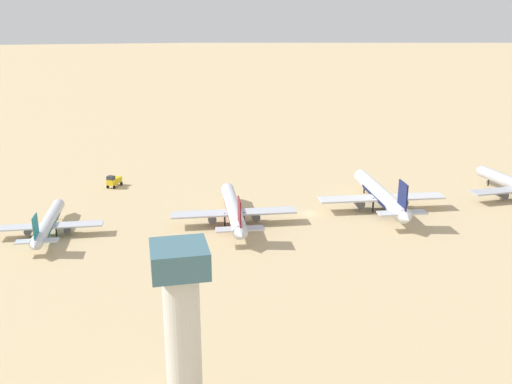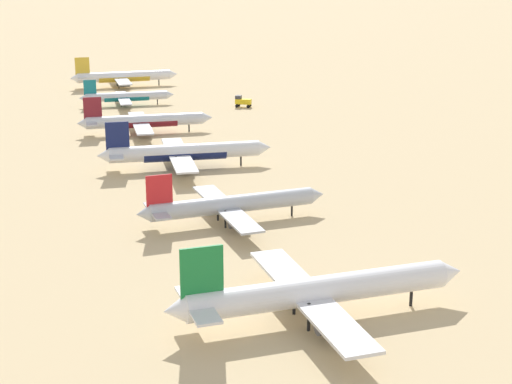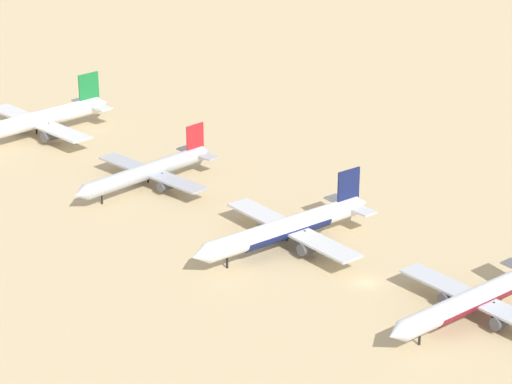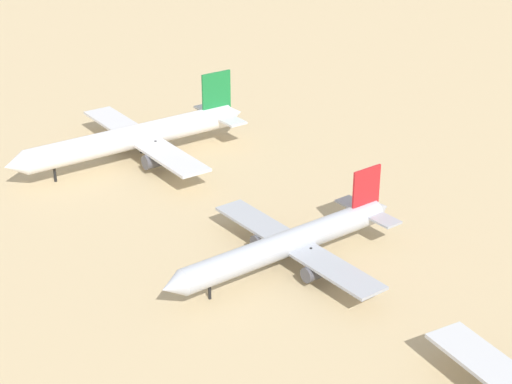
{
  "view_description": "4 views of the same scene",
  "coord_description": "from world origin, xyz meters",
  "px_view_note": "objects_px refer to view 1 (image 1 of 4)",
  "views": [
    {
      "loc": [
        -134.91,
        44.19,
        51.29
      ],
      "look_at": [
        11.05,
        12.31,
        3.52
      ],
      "focal_mm": 39.46,
      "sensor_mm": 36.0,
      "label": 1
    },
    {
      "loc": [
        -40.61,
        -206.01,
        51.38
      ],
      "look_at": [
        4.92,
        -61.98,
        5.73
      ],
      "focal_mm": 56.8,
      "sensor_mm": 36.0,
      "label": 2
    },
    {
      "loc": [
        129.32,
        107.58,
        84.77
      ],
      "look_at": [
        -4.68,
        -33.13,
        6.3
      ],
      "focal_mm": 73.98,
      "sensor_mm": 36.0,
      "label": 3
    },
    {
      "loc": [
        57.6,
        14.7,
        56.73
      ],
      "look_at": [
        -2.61,
        -73.45,
        6.46
      ],
      "focal_mm": 57.54,
      "sensor_mm": 36.0,
      "label": 4
    }
  ],
  "objects_px": {
    "parked_jet_2": "(380,195)",
    "control_tower": "(182,317)",
    "service_truck": "(114,181)",
    "parked_jet_3": "(233,209)",
    "parked_jet_4": "(48,223)"
  },
  "relations": [
    {
      "from": "service_truck",
      "to": "parked_jet_2",
      "type": "bearing_deg",
      "value": -116.87
    },
    {
      "from": "parked_jet_2",
      "to": "parked_jet_3",
      "type": "xyz_separation_m",
      "value": [
        -2.39,
        41.03,
        -0.33
      ]
    },
    {
      "from": "control_tower",
      "to": "parked_jet_2",
      "type": "bearing_deg",
      "value": -40.74
    },
    {
      "from": "parked_jet_2",
      "to": "parked_jet_4",
      "type": "xyz_separation_m",
      "value": [
        -0.73,
        85.94,
        -1.0
      ]
    },
    {
      "from": "parked_jet_2",
      "to": "control_tower",
      "type": "relative_size",
      "value": 1.81
    },
    {
      "from": "parked_jet_4",
      "to": "service_truck",
      "type": "xyz_separation_m",
      "value": [
        36.97,
        -14.42,
        -0.99
      ]
    },
    {
      "from": "parked_jet_3",
      "to": "control_tower",
      "type": "bearing_deg",
      "value": 164.41
    },
    {
      "from": "parked_jet_2",
      "to": "service_truck",
      "type": "xyz_separation_m",
      "value": [
        36.23,
        71.52,
        -1.99
      ]
    },
    {
      "from": "parked_jet_2",
      "to": "parked_jet_3",
      "type": "distance_m",
      "value": 41.1
    },
    {
      "from": "parked_jet_3",
      "to": "control_tower",
      "type": "xyz_separation_m",
      "value": [
        -66.89,
        18.66,
        9.6
      ]
    },
    {
      "from": "parked_jet_3",
      "to": "parked_jet_2",
      "type": "bearing_deg",
      "value": -86.66
    },
    {
      "from": "parked_jet_2",
      "to": "control_tower",
      "type": "height_order",
      "value": "control_tower"
    },
    {
      "from": "parked_jet_3",
      "to": "control_tower",
      "type": "height_order",
      "value": "control_tower"
    },
    {
      "from": "parked_jet_2",
      "to": "control_tower",
      "type": "xyz_separation_m",
      "value": [
        -69.28,
        59.69,
        9.26
      ]
    },
    {
      "from": "parked_jet_3",
      "to": "control_tower",
      "type": "relative_size",
      "value": 1.66
    }
  ]
}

